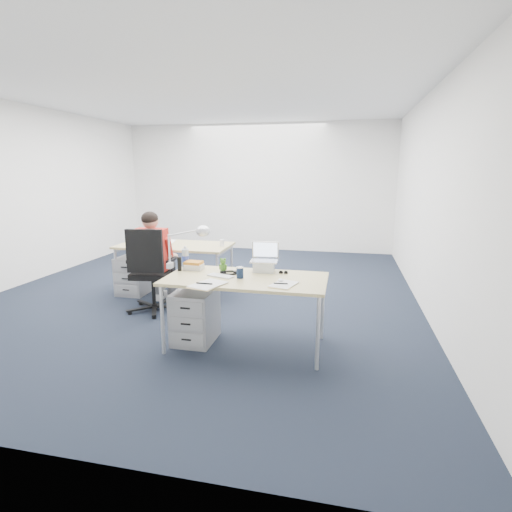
# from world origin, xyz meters

# --- Properties ---
(floor) EXTENTS (7.00, 7.00, 0.00)m
(floor) POSITION_xyz_m (0.00, 0.00, 0.00)
(floor) COLOR black
(floor) RESTS_ON ground
(room) EXTENTS (6.02, 7.02, 2.80)m
(room) POSITION_xyz_m (0.00, 0.00, 1.71)
(room) COLOR white
(room) RESTS_ON ground
(desk_near) EXTENTS (1.60, 0.80, 0.73)m
(desk_near) POSITION_xyz_m (1.03, -1.65, 0.68)
(desk_near) COLOR tan
(desk_near) RESTS_ON ground
(desk_far) EXTENTS (1.60, 0.80, 0.73)m
(desk_far) POSITION_xyz_m (-0.41, -0.10, 0.68)
(desk_far) COLOR tan
(desk_far) RESTS_ON ground
(office_chair) EXTENTS (0.77, 0.77, 1.09)m
(office_chair) POSITION_xyz_m (-0.39, -0.89, 0.31)
(office_chair) COLOR black
(office_chair) RESTS_ON ground
(seated_person) EXTENTS (0.40, 0.70, 1.27)m
(seated_person) POSITION_xyz_m (-0.40, -0.72, 0.64)
(seated_person) COLOR red
(seated_person) RESTS_ON ground
(drawer_pedestal_near) EXTENTS (0.40, 0.50, 0.55)m
(drawer_pedestal_near) POSITION_xyz_m (0.48, -1.64, 0.28)
(drawer_pedestal_near) COLOR gray
(drawer_pedestal_near) RESTS_ON ground
(drawer_pedestal_far) EXTENTS (0.40, 0.50, 0.55)m
(drawer_pedestal_far) POSITION_xyz_m (-1.01, -0.23, 0.28)
(drawer_pedestal_far) COLOR gray
(drawer_pedestal_far) RESTS_ON ground
(silver_laptop) EXTENTS (0.30, 0.25, 0.30)m
(silver_laptop) POSITION_xyz_m (1.16, -1.37, 0.88)
(silver_laptop) COLOR silver
(silver_laptop) RESTS_ON desk_near
(wireless_keyboard) EXTENTS (0.29, 0.19, 0.01)m
(wireless_keyboard) POSITION_xyz_m (0.77, -1.67, 0.74)
(wireless_keyboard) COLOR white
(wireless_keyboard) RESTS_ON desk_near
(computer_mouse) EXTENTS (0.07, 0.09, 0.03)m
(computer_mouse) POSITION_xyz_m (1.39, -1.73, 0.74)
(computer_mouse) COLOR white
(computer_mouse) RESTS_ON desk_near
(headphones) EXTENTS (0.23, 0.19, 0.03)m
(headphones) POSITION_xyz_m (0.83, -1.54, 0.75)
(headphones) COLOR black
(headphones) RESTS_ON desk_near
(can_koozie) EXTENTS (0.08, 0.08, 0.11)m
(can_koozie) POSITION_xyz_m (0.98, -1.68, 0.79)
(can_koozie) COLOR #13203C
(can_koozie) RESTS_ON desk_near
(water_bottle) EXTENTS (0.10, 0.10, 0.24)m
(water_bottle) POSITION_xyz_m (0.28, -1.37, 0.85)
(water_bottle) COLOR silver
(water_bottle) RESTS_ON desk_near
(bear_figurine) EXTENTS (0.10, 0.08, 0.16)m
(bear_figurine) POSITION_xyz_m (0.76, -1.53, 0.81)
(bear_figurine) COLOR #2A671B
(bear_figurine) RESTS_ON desk_near
(book_stack) EXTENTS (0.23, 0.21, 0.09)m
(book_stack) POSITION_xyz_m (0.40, -1.45, 0.77)
(book_stack) COLOR silver
(book_stack) RESTS_ON desk_near
(cordless_phone) EXTENTS (0.05, 0.04, 0.15)m
(cordless_phone) POSITION_xyz_m (0.28, -1.54, 0.80)
(cordless_phone) COLOR black
(cordless_phone) RESTS_ON desk_near
(papers_left) EXTENTS (0.33, 0.39, 0.01)m
(papers_left) POSITION_xyz_m (0.74, -2.00, 0.74)
(papers_left) COLOR #D6BA7C
(papers_left) RESTS_ON desk_near
(papers_right) EXTENTS (0.26, 0.32, 0.01)m
(papers_right) POSITION_xyz_m (1.43, -1.84, 0.73)
(papers_right) COLOR #D6BA7C
(papers_right) RESTS_ON desk_near
(sunglasses) EXTENTS (0.10, 0.05, 0.02)m
(sunglasses) POSITION_xyz_m (1.37, -1.42, 0.74)
(sunglasses) COLOR black
(sunglasses) RESTS_ON desk_near
(desk_lamp) EXTENTS (0.47, 0.30, 0.50)m
(desk_lamp) POSITION_xyz_m (0.28, -1.45, 0.98)
(desk_lamp) COLOR silver
(desk_lamp) RESTS_ON desk_near
(dark_laptop) EXTENTS (0.36, 0.35, 0.24)m
(dark_laptop) POSITION_xyz_m (-0.60, -0.36, 0.85)
(dark_laptop) COLOR black
(dark_laptop) RESTS_ON desk_far
(far_cup) EXTENTS (0.07, 0.07, 0.09)m
(far_cup) POSITION_xyz_m (0.29, -0.09, 0.78)
(far_cup) COLOR white
(far_cup) RESTS_ON desk_far
(far_papers) EXTENTS (0.31, 0.38, 0.01)m
(far_papers) POSITION_xyz_m (-0.62, 0.03, 0.73)
(far_papers) COLOR white
(far_papers) RESTS_ON desk_far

